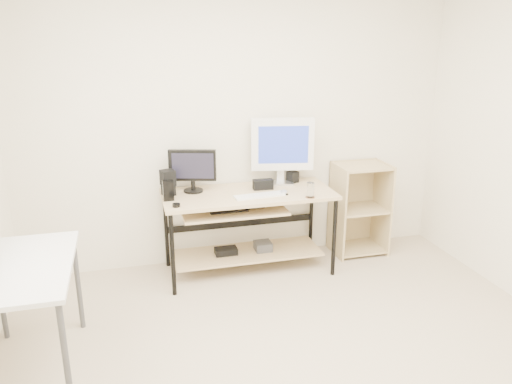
{
  "coord_description": "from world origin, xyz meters",
  "views": [
    {
      "loc": [
        -1.0,
        -2.39,
        2.08
      ],
      "look_at": [
        -0.02,
        1.3,
        0.87
      ],
      "focal_mm": 35.0,
      "sensor_mm": 36.0,
      "label": 1
    }
  ],
  "objects": [
    {
      "name": "room",
      "position": [
        -0.14,
        0.04,
        1.32
      ],
      "size": [
        4.01,
        4.01,
        2.62
      ],
      "color": "#C6B498",
      "rests_on": "ground"
    },
    {
      "name": "desk",
      "position": [
        -0.03,
        1.66,
        0.54
      ],
      "size": [
        1.5,
        0.65,
        0.75
      ],
      "color": "#D2B785",
      "rests_on": "ground"
    },
    {
      "name": "side_table",
      "position": [
        -1.68,
        0.6,
        0.67
      ],
      "size": [
        0.6,
        1.0,
        0.75
      ],
      "color": "white",
      "rests_on": "ground"
    },
    {
      "name": "shelf_unit",
      "position": [
        1.15,
        1.82,
        0.45
      ],
      "size": [
        0.5,
        0.4,
        0.9
      ],
      "color": "#CCB47F",
      "rests_on": "ground"
    },
    {
      "name": "black_monitor",
      "position": [
        -0.46,
        1.8,
        0.97
      ],
      "size": [
        0.41,
        0.17,
        0.38
      ],
      "rotation": [
        0.0,
        0.0,
        -0.28
      ],
      "color": "black",
      "rests_on": "desk"
    },
    {
      "name": "white_imac",
      "position": [
        0.37,
        1.85,
        1.1
      ],
      "size": [
        0.57,
        0.18,
        0.61
      ],
      "rotation": [
        0.0,
        0.0,
        -0.18
      ],
      "color": "silver",
      "rests_on": "desk"
    },
    {
      "name": "keyboard",
      "position": [
        0.06,
        1.52,
        0.76
      ],
      "size": [
        0.44,
        0.16,
        0.02
      ],
      "primitive_type": "cube",
      "rotation": [
        0.0,
        0.0,
        0.08
      ],
      "color": "white",
      "rests_on": "desk"
    },
    {
      "name": "mouse",
      "position": [
        0.29,
        1.54,
        0.77
      ],
      "size": [
        0.09,
        0.11,
        0.03
      ],
      "primitive_type": "ellipsoid",
      "rotation": [
        0.0,
        0.0,
        -0.31
      ],
      "color": "#ACACB1",
      "rests_on": "desk"
    },
    {
      "name": "center_speaker",
      "position": [
        0.15,
        1.72,
        0.79
      ],
      "size": [
        0.18,
        0.09,
        0.09
      ],
      "primitive_type": "cube",
      "rotation": [
        0.0,
        0.0,
        -0.04
      ],
      "color": "black",
      "rests_on": "desk"
    },
    {
      "name": "speaker_left",
      "position": [
        -0.68,
        1.76,
        0.87
      ],
      "size": [
        0.14,
        0.14,
        0.22
      ],
      "rotation": [
        0.0,
        0.0,
        0.29
      ],
      "color": "black",
      "rests_on": "desk"
    },
    {
      "name": "speaker_right",
      "position": [
        0.48,
        1.86,
        0.8
      ],
      "size": [
        0.12,
        0.12,
        0.11
      ],
      "primitive_type": "cube",
      "rotation": [
        0.0,
        0.0,
        0.42
      ],
      "color": "black",
      "rests_on": "desk"
    },
    {
      "name": "audio_controller",
      "position": [
        -0.7,
        1.61,
        0.84
      ],
      "size": [
        0.09,
        0.06,
        0.17
      ],
      "primitive_type": "cube",
      "rotation": [
        0.0,
        0.0,
        0.01
      ],
      "color": "black",
      "rests_on": "desk"
    },
    {
      "name": "volume_puck",
      "position": [
        -0.65,
        1.44,
        0.76
      ],
      "size": [
        0.08,
        0.08,
        0.03
      ],
      "primitive_type": "cylinder",
      "rotation": [
        0.0,
        0.0,
        -0.34
      ],
      "color": "black",
      "rests_on": "desk"
    },
    {
      "name": "smartphone",
      "position": [
        0.27,
        1.55,
        0.75
      ],
      "size": [
        0.09,
        0.13,
        0.01
      ],
      "primitive_type": "cube",
      "rotation": [
        0.0,
        0.0,
        0.21
      ],
      "color": "black",
      "rests_on": "desk"
    },
    {
      "name": "coaster",
      "position": [
        0.47,
        1.38,
        0.75
      ],
      "size": [
        0.09,
        0.09,
        0.01
      ],
      "primitive_type": "cylinder",
      "rotation": [
        0.0,
        0.0,
        -0.17
      ],
      "color": "#8B603F",
      "rests_on": "desk"
    },
    {
      "name": "drinking_glass",
      "position": [
        0.47,
        1.38,
        0.82
      ],
      "size": [
        0.07,
        0.07,
        0.13
      ],
      "primitive_type": "cylinder",
      "rotation": [
        0.0,
        0.0,
        -0.17
      ],
      "color": "white",
      "rests_on": "coaster"
    }
  ]
}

